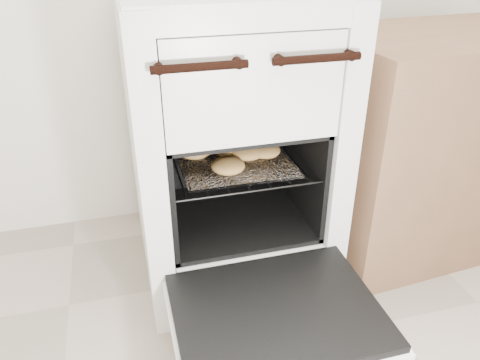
% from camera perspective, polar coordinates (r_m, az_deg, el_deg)
% --- Properties ---
extents(stove, '(0.62, 0.69, 0.96)m').
position_cam_1_polar(stove, '(1.57, -1.45, 4.23)').
color(stove, white).
rests_on(stove, ground).
extents(oven_door, '(0.56, 0.44, 0.04)m').
position_cam_1_polar(oven_door, '(1.30, 4.48, -15.86)').
color(oven_door, black).
rests_on(oven_door, stove).
extents(oven_rack, '(0.45, 0.44, 0.01)m').
position_cam_1_polar(oven_rack, '(1.52, -0.82, 2.39)').
color(oven_rack, black).
rests_on(oven_rack, stove).
extents(foil_sheet, '(0.35, 0.31, 0.01)m').
position_cam_1_polar(foil_sheet, '(1.50, -0.62, 2.26)').
color(foil_sheet, white).
rests_on(foil_sheet, oven_rack).
extents(baked_rolls, '(0.37, 0.30, 0.05)m').
position_cam_1_polar(baked_rolls, '(1.51, -1.89, 3.55)').
color(baked_rolls, '#B78449').
rests_on(baked_rolls, foil_sheet).
extents(counter, '(0.85, 0.60, 0.81)m').
position_cam_1_polar(counter, '(1.88, 21.82, 4.18)').
color(counter, brown).
rests_on(counter, ground).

